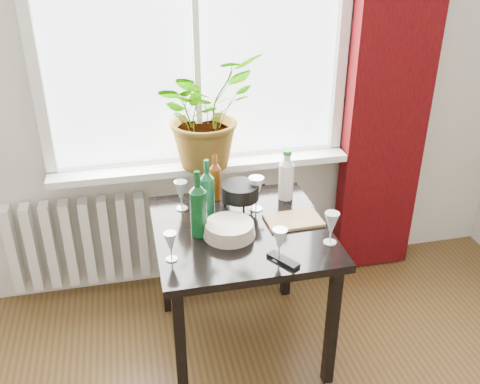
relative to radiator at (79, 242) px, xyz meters
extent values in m
cube|color=white|center=(0.75, 0.04, 1.22)|extent=(1.72, 0.08, 1.62)
cube|color=white|center=(0.75, -0.03, 0.44)|extent=(1.72, 0.20, 0.04)
cube|color=#360407|center=(1.87, -0.06, 0.92)|extent=(0.50, 0.12, 2.56)
cube|color=silver|center=(0.00, 0.00, 0.00)|extent=(0.80, 0.10, 0.55)
cube|color=black|center=(0.85, -0.63, 0.34)|extent=(0.85, 0.85, 0.04)
cube|color=black|center=(0.48, -1.00, -0.03)|extent=(0.05, 0.05, 0.70)
cube|color=black|center=(0.48, -0.27, -0.03)|extent=(0.05, 0.05, 0.70)
cube|color=black|center=(1.21, -1.00, -0.03)|extent=(0.05, 0.05, 0.70)
cube|color=black|center=(1.21, -0.27, -0.03)|extent=(0.05, 0.05, 0.70)
imported|color=#287D21|center=(0.77, -0.07, 0.78)|extent=(0.74, 0.72, 0.63)
cylinder|color=beige|center=(0.78, -0.69, 0.39)|extent=(0.28, 0.28, 0.07)
cube|color=black|center=(0.97, -0.96, 0.37)|extent=(0.13, 0.16, 0.02)
cube|color=#A5784A|center=(1.12, -0.63, 0.37)|extent=(0.28, 0.19, 0.01)
camera|label=1|loc=(0.35, -2.83, 1.73)|focal=40.00mm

